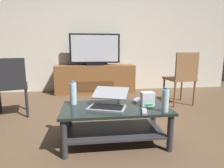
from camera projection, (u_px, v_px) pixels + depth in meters
The scene contains 14 objects.
ground_plane at pixel (116, 133), 2.26m from camera, with size 7.68×7.68×0.00m, color brown.
back_wall at pixel (101, 32), 4.48m from camera, with size 6.40×0.12×2.80m, color beige.
coffee_table at pixel (115, 118), 1.99m from camera, with size 1.10×0.57×0.40m.
media_cabinet at pixel (95, 79), 4.34m from camera, with size 1.77×0.49×0.63m.
television at pixel (95, 50), 4.21m from camera, with size 1.11×0.20×0.69m.
dining_chair at pixel (182, 76), 3.32m from camera, with size 0.49×0.49×0.93m.
side_chair at pixel (11, 84), 2.72m from camera, with size 0.55×0.55×0.87m.
laptop at pixel (109, 101), 1.96m from camera, with size 0.48×0.49×0.17m.
router_box at pixel (147, 99), 2.00m from camera, with size 0.13×0.10×0.15m.
water_bottle_near at pixel (165, 100), 1.80m from camera, with size 0.07×0.07×0.23m.
water_bottle_far at pixel (73, 93), 2.05m from camera, with size 0.07×0.07×0.25m.
cell_phone at pixel (152, 101), 2.15m from camera, with size 0.07×0.14×0.01m, color black.
tv_remote at pixel (137, 100), 2.21m from camera, with size 0.04×0.16×0.02m, color #99999E.
soundbar_remote at pixel (144, 112), 1.79m from camera, with size 0.04×0.16×0.02m, color #99999E.
Camera 1 is at (-0.32, -2.09, 0.99)m, focal length 30.36 mm.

